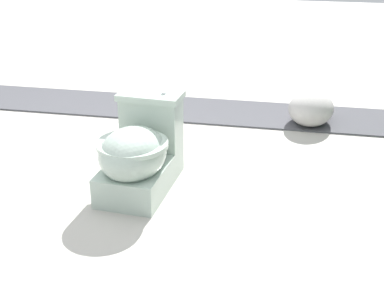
# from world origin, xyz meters

# --- Properties ---
(ground_plane) EXTENTS (14.00, 14.00, 0.00)m
(ground_plane) POSITION_xyz_m (0.00, 0.00, 0.00)
(ground_plane) COLOR #B7B2A8
(gravel_strip) EXTENTS (0.56, 8.00, 0.01)m
(gravel_strip) POSITION_xyz_m (-1.35, 0.50, 0.01)
(gravel_strip) COLOR #4C4C51
(gravel_strip) RESTS_ON ground
(toilet) EXTENTS (0.66, 0.42, 0.52)m
(toilet) POSITION_xyz_m (-0.05, 0.25, 0.22)
(toilet) COLOR #B2C6B7
(toilet) RESTS_ON ground
(boulder_near) EXTENTS (0.47, 0.40, 0.24)m
(boulder_near) POSITION_xyz_m (-1.24, 1.22, 0.12)
(boulder_near) COLOR #B7B2AD
(boulder_near) RESTS_ON ground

